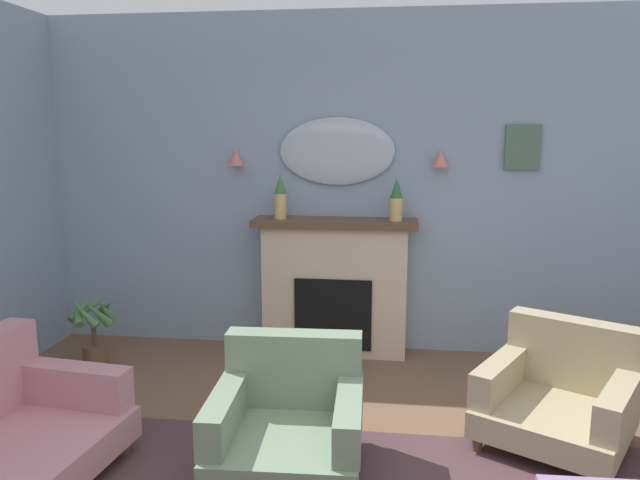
{
  "coord_description": "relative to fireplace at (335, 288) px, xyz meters",
  "views": [
    {
      "loc": [
        0.11,
        -2.12,
        1.88
      ],
      "look_at": [
        -0.37,
        1.74,
        1.17
      ],
      "focal_mm": 33.76,
      "sensor_mm": 36.0,
      "label": 1
    }
  ],
  "objects": [
    {
      "name": "mantel_vase_left",
      "position": [
        0.5,
        -0.03,
        0.76
      ],
      "size": [
        0.1,
        0.1,
        0.35
      ],
      "color": "tan",
      "rests_on": "fireplace"
    },
    {
      "name": "wall_sconce_right",
      "position": [
        0.85,
        0.09,
        1.09
      ],
      "size": [
        0.14,
        0.14,
        0.14
      ],
      "primitive_type": "cone",
      "color": "#D17066"
    },
    {
      "name": "fireplace",
      "position": [
        0.0,
        0.0,
        0.0
      ],
      "size": [
        1.36,
        0.36,
        1.16
      ],
      "color": "beige",
      "rests_on": "ground"
    },
    {
      "name": "wall_mirror",
      "position": [
        -0.0,
        0.14,
        1.14
      ],
      "size": [
        0.96,
        0.06,
        0.56
      ],
      "primitive_type": "ellipsoid",
      "color": "#B2BCC6"
    },
    {
      "name": "armchair_in_corner",
      "position": [
        -0.08,
        -1.8,
        -0.27
      ],
      "size": [
        0.85,
        0.85,
        0.71
      ],
      "color": "gray",
      "rests_on": "ground"
    },
    {
      "name": "potted_plant_small_fern",
      "position": [
        -1.89,
        -0.53,
        -0.25
      ],
      "size": [
        0.41,
        0.4,
        0.61
      ],
      "color": "brown",
      "rests_on": "ground"
    },
    {
      "name": "framed_picture",
      "position": [
        1.5,
        0.15,
        1.18
      ],
      "size": [
        0.28,
        0.03,
        0.36
      ],
      "primitive_type": "cube",
      "color": "#4C6B56"
    },
    {
      "name": "mantel_vase_centre",
      "position": [
        -0.45,
        -0.03,
        0.78
      ],
      "size": [
        0.1,
        0.1,
        0.37
      ],
      "color": "tan",
      "rests_on": "fireplace"
    },
    {
      "name": "wall_sconce_left",
      "position": [
        -0.85,
        0.09,
        1.09
      ],
      "size": [
        0.14,
        0.14,
        0.14
      ],
      "primitive_type": "cone",
      "color": "#D17066"
    },
    {
      "name": "wall_back",
      "position": [
        0.38,
        0.22,
        0.85
      ],
      "size": [
        6.74,
        0.1,
        2.85
      ],
      "primitive_type": "cube",
      "color": "#8C9EB2",
      "rests_on": "ground"
    },
    {
      "name": "armchair_near_fireplace",
      "position": [
        1.52,
        -1.3,
        -0.27
      ],
      "size": [
        1.1,
        1.11,
        0.71
      ],
      "color": "tan",
      "rests_on": "ground"
    }
  ]
}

